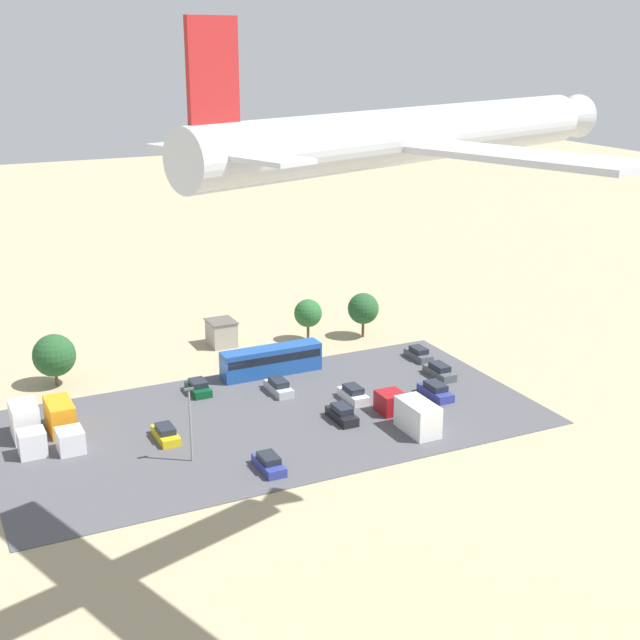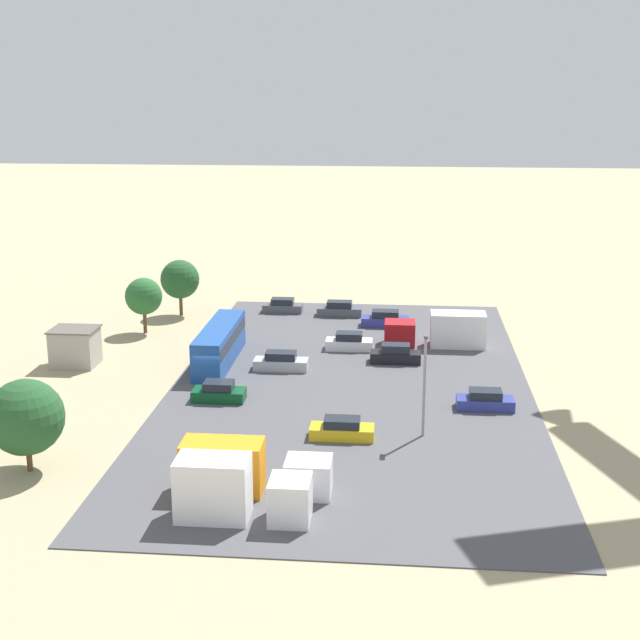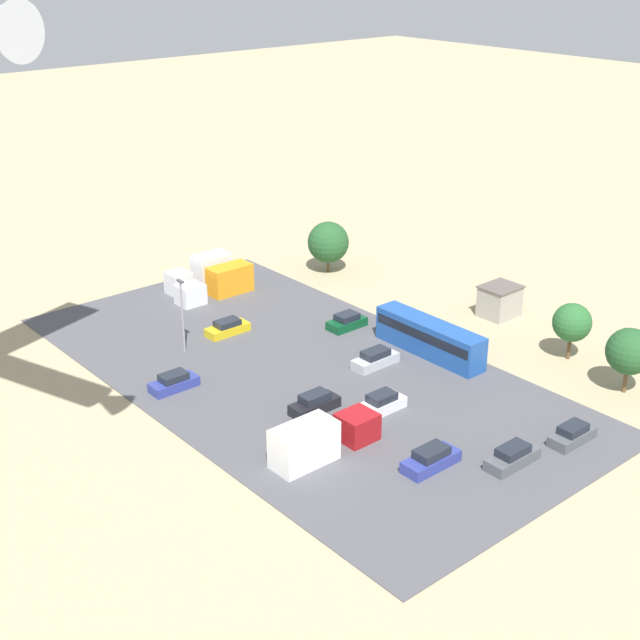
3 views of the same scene
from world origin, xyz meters
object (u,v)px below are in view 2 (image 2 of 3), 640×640
parked_car_0 (342,430)px  parked_truck_1 (235,491)px  parked_car_6 (219,392)px  parked_car_8 (396,355)px  shed_building (75,347)px  parked_car_3 (283,306)px  bus (220,343)px  parked_truck_2 (247,469)px  parked_car_7 (385,320)px  parked_car_5 (281,362)px  parked_car_2 (339,310)px  parked_car_1 (349,342)px  parked_car_4 (485,401)px  parked_truck_0 (441,331)px

parked_car_0 → parked_truck_1: bearing=-22.9°
parked_car_0 → parked_car_6: parked_car_6 is taller
parked_car_8 → shed_building: bearing=-83.6°
parked_car_0 → parked_car_3: (-34.40, -8.68, 0.03)m
bus → parked_truck_1: parked_truck_1 is taller
parked_truck_2 → parked_car_0: bearing=150.1°
shed_building → parked_car_7: 30.61m
parked_truck_2 → parked_car_5: bearing=-177.3°
parked_car_0 → parked_car_8: 17.96m
shed_building → parked_car_2: size_ratio=0.85×
parked_car_3 → parked_car_6: 27.79m
parked_car_8 → parked_car_7: bearing=-174.6°
parked_car_1 → bus: bearing=114.3°
parked_car_4 → parked_truck_1: bearing=-39.3°
parked_car_3 → parked_car_7: (4.69, 11.05, 0.04)m
parked_car_2 → parked_truck_1: bearing=-3.3°
parked_car_3 → parked_truck_2: parked_truck_2 is taller
bus → parked_car_0: 20.08m
parked_car_4 → parked_car_8: (-10.96, -6.82, 0.07)m
parked_car_1 → parked_truck_1: size_ratio=0.57×
parked_truck_0 → parked_car_5: bearing=121.3°
parked_car_5 → parked_car_8: size_ratio=1.05×
parked_truck_1 → parked_truck_0: bearing=160.0°
parked_car_4 → parked_car_7: (-23.07, -7.97, 0.05)m
shed_building → parked_truck_2: shed_building is taller
parked_car_3 → parked_car_8: (16.79, 12.20, 0.06)m
parked_truck_0 → parked_truck_2: 34.51m
parked_car_0 → parked_car_1: 21.20m
bus → parked_car_6: bearing=-79.0°
parked_truck_0 → bus: bearing=109.7°
shed_building → parked_truck_1: size_ratio=0.52×
shed_building → parked_car_3: shed_building is taller
parked_car_4 → parked_car_5: size_ratio=0.93×
parked_car_4 → parked_car_6: (0.00, -20.29, 0.01)m
parked_car_1 → parked_car_8: 5.58m
parked_car_4 → parked_car_5: (-8.07, -16.55, 0.03)m
parked_car_1 → parked_car_5: 8.45m
parked_car_4 → parked_truck_1: 24.50m
parked_car_6 → parked_truck_0: parked_truck_0 is taller
parked_car_5 → parked_truck_1: 27.04m
parked_car_3 → parked_truck_2: size_ratio=0.47×
bus → parked_truck_1: bearing=-76.9°
parked_car_2 → parked_car_4: parked_car_2 is taller
shed_building → parked_car_0: 28.21m
parked_car_6 → parked_car_3: bearing=177.4°
parked_car_0 → parked_truck_2: bearing=-29.9°
parked_car_4 → bus: bearing=-113.3°
parked_car_4 → parked_car_0: bearing=-57.2°
shed_building → parked_car_6: (7.85, 14.22, -0.95)m
shed_building → parked_truck_2: (23.37, 19.09, -0.15)m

